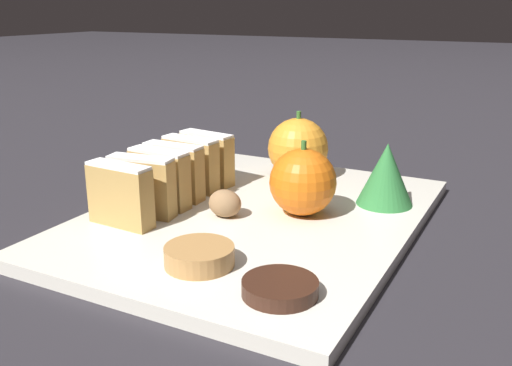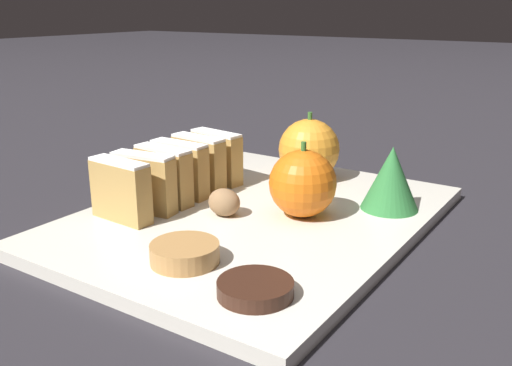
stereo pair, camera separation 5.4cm
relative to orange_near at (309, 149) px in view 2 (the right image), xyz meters
The scene contains 14 objects.
ground_plane 0.14m from the orange_near, 84.51° to the right, with size 6.00×6.00×0.00m, color #28262B.
serving_platter 0.13m from the orange_near, 84.51° to the right, with size 0.29×0.37×0.01m.
stollen_slice_front 0.23m from the orange_near, 111.11° to the right, with size 0.06×0.02×0.06m.
stollen_slice_second 0.20m from the orange_near, 113.77° to the right, with size 0.07×0.03×0.06m.
stollen_slice_third 0.17m from the orange_near, 117.90° to the right, with size 0.06×0.02×0.06m.
stollen_slice_fourth 0.15m from the orange_near, 123.57° to the right, with size 0.06×0.02×0.06m.
stollen_slice_fifth 0.13m from the orange_near, 131.05° to the right, with size 0.06×0.02×0.06m.
stollen_slice_sixth 0.10m from the orange_near, 140.50° to the right, with size 0.07×0.03×0.06m.
orange_near is the anchor object (origin of this frame).
orange_far 0.12m from the orange_near, 64.30° to the right, with size 0.06×0.06×0.07m.
walnut 0.15m from the orange_near, 93.51° to the right, with size 0.03×0.03×0.03m.
chocolate_cookie 0.28m from the orange_near, 68.86° to the right, with size 0.05×0.05×0.01m.
gingerbread_cookie 0.25m from the orange_near, 83.83° to the right, with size 0.05×0.05×0.02m.
evergreen_sprig 0.12m from the orange_near, 21.46° to the right, with size 0.06×0.06×0.06m.
Camera 2 is at (0.28, -0.43, 0.20)m, focal length 40.00 mm.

